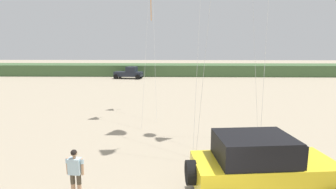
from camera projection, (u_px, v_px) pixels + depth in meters
name	position (u px, v px, depth m)	size (l,w,h in m)	color
dune_ridge	(186.00, 70.00, 49.78)	(90.00, 8.18, 1.99)	#426038
jeep	(261.00, 167.00, 8.27)	(4.96, 2.79, 2.26)	yellow
person_watching	(75.00, 170.00, 8.65)	(0.62, 0.33, 1.67)	tan
distant_pickup	(129.00, 73.00, 43.41)	(4.81, 2.92, 1.98)	#1E232D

